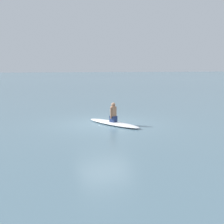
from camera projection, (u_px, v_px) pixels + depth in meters
The scene contains 3 objects.
ground_plane at pixel (105, 124), 13.02m from camera, with size 400.00×400.00×0.00m, color slate.
surfboard at pixel (113, 123), 12.82m from camera, with size 3.10×0.70×0.14m, color white.
person_paddler at pixel (113, 113), 12.75m from camera, with size 0.38×0.37×0.89m.
Camera 1 is at (4.45, 11.99, 2.56)m, focal length 44.41 mm.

